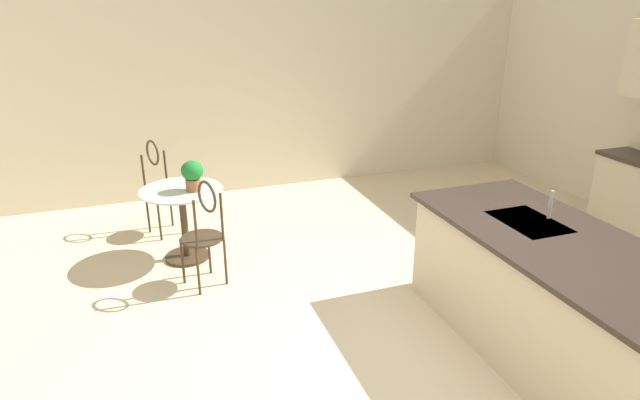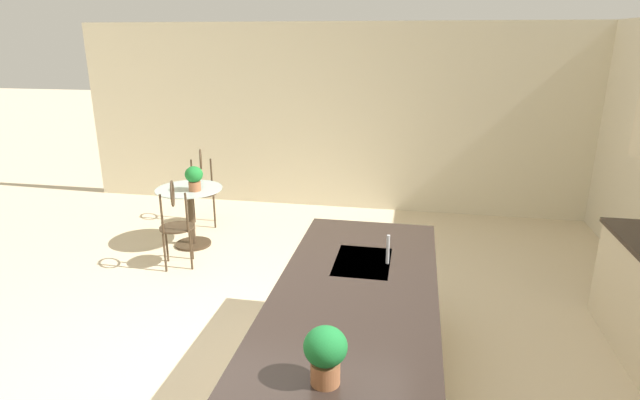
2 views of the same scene
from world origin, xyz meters
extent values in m
plane|color=beige|center=(0.00, 0.00, 0.00)|extent=(40.00, 40.00, 0.00)
cube|color=beige|center=(-4.26, 0.00, 1.35)|extent=(0.12, 7.80, 2.70)
cube|color=beige|center=(0.30, 0.85, 0.44)|extent=(2.70, 0.96, 0.88)
cube|color=#2D231E|center=(0.30, 0.85, 0.90)|extent=(2.80, 1.06, 0.04)
cube|color=#B2B5BA|center=(-0.25, 0.85, 0.91)|extent=(0.56, 0.40, 0.03)
cylinder|color=#3D2D1E|center=(-2.36, -1.48, 0.01)|extent=(0.44, 0.44, 0.03)
cylinder|color=#3D2D1E|center=(-2.36, -1.48, 0.38)|extent=(0.07, 0.07, 0.69)
cylinder|color=#B2C6C1|center=(-2.36, -1.48, 0.73)|extent=(0.80, 0.80, 0.01)
cylinder|color=#3D2D1E|center=(-1.85, -1.57, 0.23)|extent=(0.03, 0.03, 0.45)
cylinder|color=#3D2D1E|center=(-1.96, -1.31, 0.23)|extent=(0.03, 0.03, 0.45)
cylinder|color=#3D2D1E|center=(-1.59, -1.46, 0.23)|extent=(0.03, 0.03, 0.45)
cylinder|color=#3D2D1E|center=(-1.70, -1.20, 0.23)|extent=(0.03, 0.03, 0.45)
cylinder|color=#3D2D1E|center=(-1.77, -1.38, 0.46)|extent=(0.50, 0.50, 0.02)
cylinder|color=#3D2D1E|center=(-1.59, -1.45, 0.68)|extent=(0.03, 0.03, 0.45)
cylinder|color=#3D2D1E|center=(-1.68, -1.21, 0.68)|extent=(0.03, 0.03, 0.45)
torus|color=#3D2D1E|center=(-1.64, -1.33, 0.90)|extent=(0.27, 0.13, 0.28)
cylinder|color=#3D2D1E|center=(-2.99, -1.44, 0.23)|extent=(0.03, 0.03, 0.45)
cylinder|color=#3D2D1E|center=(-2.88, -1.70, 0.23)|extent=(0.03, 0.03, 0.45)
cylinder|color=#3D2D1E|center=(-3.25, -1.55, 0.23)|extent=(0.03, 0.03, 0.45)
cylinder|color=#3D2D1E|center=(-3.14, -1.81, 0.23)|extent=(0.03, 0.03, 0.45)
cylinder|color=#3D2D1E|center=(-3.07, -1.63, 0.46)|extent=(0.50, 0.50, 0.02)
cylinder|color=#3D2D1E|center=(-3.25, -1.56, 0.68)|extent=(0.03, 0.03, 0.45)
cylinder|color=#3D2D1E|center=(-3.15, -1.80, 0.68)|extent=(0.03, 0.03, 0.45)
torus|color=#3D2D1E|center=(-3.20, -1.68, 0.90)|extent=(0.27, 0.13, 0.28)
cylinder|color=#B2B5BA|center=(-0.25, 1.03, 1.03)|extent=(0.02, 0.02, 0.22)
cylinder|color=#9E603D|center=(-2.28, -1.37, 0.80)|extent=(0.14, 0.14, 0.12)
ellipsoid|color=#1E7A30|center=(-2.28, -1.37, 0.94)|extent=(0.21, 0.21, 0.19)
camera|label=1|loc=(2.65, -1.83, 2.48)|focal=29.81mm
camera|label=2|loc=(3.16, 1.18, 2.48)|focal=28.59mm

